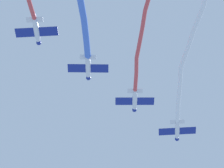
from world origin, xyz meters
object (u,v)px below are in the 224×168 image
Objects in this scene: airplane_lead at (177,130)px; airplane_left_wing at (135,101)px; airplane_right_wing at (88,68)px; airplane_slot at (37,31)px.

airplane_lead is 1.04× the size of airplane_left_wing.
airplane_left_wing is at bearing -50.00° from airplane_right_wing.
airplane_lead is at bearing -50.01° from airplane_right_wing.
airplane_slot is at bearing 134.60° from airplane_lead.
airplane_left_wing is (-9.62, 0.88, 0.25)m from airplane_lead.
airplane_lead is 1.01× the size of airplane_slot.
airplane_slot is at bearing 130.03° from airplane_right_wing.
airplane_right_wing is at bearing 134.58° from airplane_lead.
airplane_lead is 9.67m from airplane_left_wing.
airplane_lead is 1.05× the size of airplane_right_wing.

